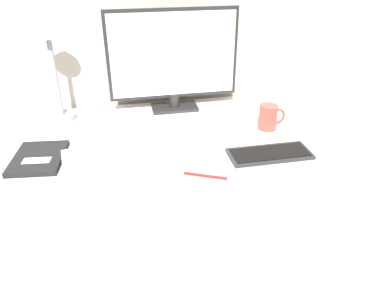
% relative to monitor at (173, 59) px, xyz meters
% --- Properties ---
extents(desk, '(1.34, 0.80, 0.70)m').
position_rel_monitor_xyz_m(desk, '(0.06, -0.31, -0.57)').
color(desk, silver).
rests_on(desk, ground_plane).
extents(monitor, '(0.54, 0.11, 0.42)m').
position_rel_monitor_xyz_m(monitor, '(0.00, 0.00, 0.00)').
color(monitor, '#262626').
rests_on(monitor, desk).
extents(keyboard, '(0.28, 0.12, 0.01)m').
position_rel_monitor_xyz_m(keyboard, '(0.25, -0.47, -0.21)').
color(keyboard, '#282828').
rests_on(keyboard, desk).
extents(laptop, '(0.33, 0.26, 0.02)m').
position_rel_monitor_xyz_m(laptop, '(-0.28, -0.42, -0.21)').
color(laptop, '#A3A3A8').
rests_on(laptop, desk).
extents(ereader, '(0.18, 0.19, 0.01)m').
position_rel_monitor_xyz_m(ereader, '(-0.31, -0.44, -0.19)').
color(ereader, white).
rests_on(ereader, laptop).
extents(desk_lamp, '(0.11, 0.11, 0.39)m').
position_rel_monitor_xyz_m(desk_lamp, '(-0.47, -0.02, 0.04)').
color(desk_lamp, '#999EA8').
rests_on(desk_lamp, desk).
extents(notebook, '(0.18, 0.23, 0.02)m').
position_rel_monitor_xyz_m(notebook, '(-0.52, -0.35, -0.21)').
color(notebook, black).
rests_on(notebook, desk).
extents(coffee_mug, '(0.11, 0.07, 0.10)m').
position_rel_monitor_xyz_m(coffee_mug, '(0.32, -0.27, -0.17)').
color(coffee_mug, '#B7473D').
rests_on(coffee_mug, desk).
extents(pen, '(0.13, 0.07, 0.01)m').
position_rel_monitor_xyz_m(pen, '(0.01, -0.56, -0.22)').
color(pen, maroon).
rests_on(pen, desk).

